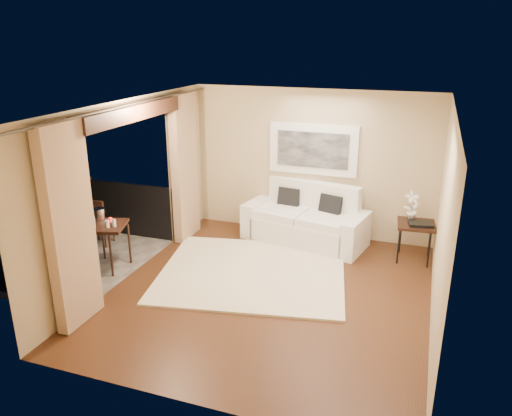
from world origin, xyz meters
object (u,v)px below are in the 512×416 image
at_px(sofa, 306,221).
at_px(bistro_table, 105,229).
at_px(orchid, 412,206).
at_px(balcony_chair_far, 97,219).
at_px(balcony_chair_near, 75,248).
at_px(side_table, 416,227).
at_px(ice_bucket, 99,214).

relative_size(sofa, bistro_table, 2.95).
bearing_deg(sofa, bistro_table, -130.64).
distance_m(orchid, balcony_chair_far, 5.42).
xyz_separation_m(orchid, balcony_chair_near, (-4.58, -2.77, -0.27)).
distance_m(bistro_table, balcony_chair_far, 0.98).
relative_size(side_table, ice_bucket, 3.26).
relative_size(balcony_chair_near, ice_bucket, 5.39).
bearing_deg(ice_bucket, side_table, 20.26).
xyz_separation_m(bistro_table, balcony_chair_far, (-0.67, 0.69, -0.15)).
distance_m(sofa, ice_bucket, 3.60).
height_order(side_table, bistro_table, bistro_table).
distance_m(sofa, orchid, 1.88).
height_order(bistro_table, ice_bucket, ice_bucket).
height_order(side_table, balcony_chair_near, balcony_chair_near).
relative_size(side_table, balcony_chair_near, 0.60).
height_order(orchid, bistro_table, orchid).
bearing_deg(orchid, ice_bucket, -158.01).
xyz_separation_m(sofa, ice_bucket, (-2.95, -2.02, 0.47)).
distance_m(orchid, ice_bucket, 5.12).
bearing_deg(bistro_table, ice_bucket, 141.83).
bearing_deg(balcony_chair_far, side_table, -173.85).
distance_m(balcony_chair_near, ice_bucket, 0.89).
bearing_deg(side_table, balcony_chair_near, -150.55).
relative_size(orchid, balcony_chair_near, 0.46).
relative_size(side_table, orchid, 1.30).
xyz_separation_m(bistro_table, ice_bucket, (-0.19, 0.15, 0.18)).
bearing_deg(balcony_chair_far, ice_bucket, 124.52).
xyz_separation_m(side_table, balcony_chair_near, (-4.68, -2.64, 0.04)).
bearing_deg(sofa, balcony_chair_near, -122.85).
bearing_deg(side_table, balcony_chair_far, -166.87).
xyz_separation_m(sofa, balcony_chair_far, (-3.43, -1.47, 0.13)).
distance_m(side_table, balcony_chair_far, 5.48).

